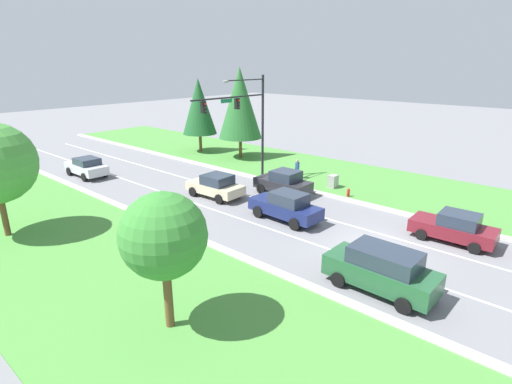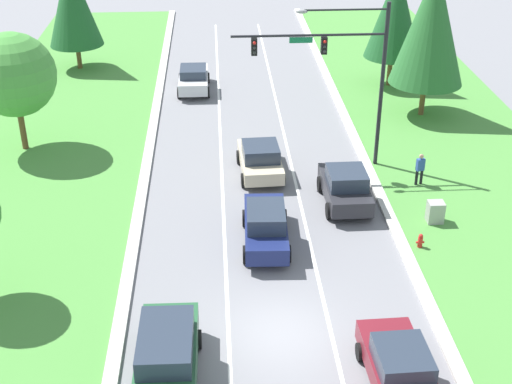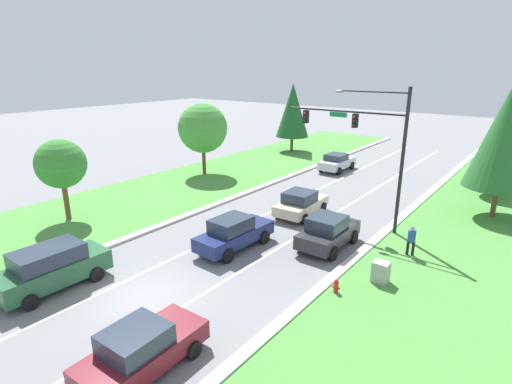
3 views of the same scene
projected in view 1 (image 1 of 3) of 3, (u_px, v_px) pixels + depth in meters
The scene contains 20 objects.
ground_plane at pixel (376, 247), 21.01m from camera, with size 160.00×160.00×0.00m, color slate.
curb_strip_right at pixel (416, 217), 25.02m from camera, with size 0.50×90.00×0.15m.
curb_strip_left at pixel (317, 290), 16.96m from camera, with size 0.50×90.00×0.15m.
grass_verge_right at pixel (443, 197), 28.77m from camera, with size 10.00×90.00×0.08m.
grass_verge_left at pixel (229, 355), 13.23m from camera, with size 10.00×90.00×0.08m.
lane_stripe_inner_left at pixel (360, 259), 19.73m from camera, with size 0.14×81.00×0.01m.
lane_stripe_inner_right at pixel (390, 237), 22.29m from camera, with size 0.14×81.00×0.01m.
traffic_signal_mast at pixel (245, 114), 30.43m from camera, with size 7.44×0.41×8.37m.
champagne_sedan at pixel (216, 186), 28.65m from camera, with size 2.28×4.32×1.68m.
forest_suv at pixel (382, 269), 16.76m from camera, with size 2.13×4.68×1.94m.
burgundy_sedan at pixel (454, 227), 21.50m from camera, with size 2.11×4.32×1.65m.
navy_sedan at pixel (286, 206), 24.40m from camera, with size 2.08×4.75×1.81m.
silver_sedan at pixel (87, 167), 33.85m from camera, with size 2.05×4.41×1.63m.
charcoal_sedan at pixel (284, 182), 29.20m from camera, with size 2.13×4.18×1.82m.
utility_cabinet at pixel (333, 182), 30.70m from camera, with size 0.70×0.60×1.05m.
pedestrian at pixel (297, 168), 32.97m from camera, with size 0.42×0.30×1.69m.
fire_hydrant at pixel (348, 193), 28.66m from camera, with size 0.34×0.20×0.70m.
conifer_near_right_tree at pixel (240, 103), 38.91m from camera, with size 4.26×4.26×8.91m.
oak_near_left_tree at pixel (164, 236), 13.58m from camera, with size 3.04×3.04×5.20m.
conifer_far_right_tree at pixel (199, 106), 41.83m from camera, with size 3.59×3.59×7.76m.
Camera 1 is at (-18.48, -7.88, 9.29)m, focal length 28.00 mm.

